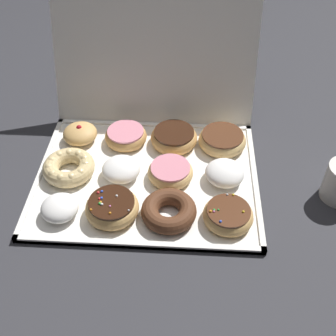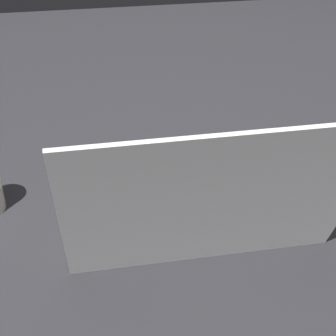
{
  "view_description": "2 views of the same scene",
  "coord_description": "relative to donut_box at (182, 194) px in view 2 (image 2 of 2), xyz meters",
  "views": [
    {
      "loc": [
        0.09,
        -0.69,
        0.72
      ],
      "look_at": [
        0.05,
        0.0,
        0.04
      ],
      "focal_mm": 44.76,
      "sensor_mm": 36.0,
      "label": 1
    },
    {
      "loc": [
        0.2,
        0.93,
        0.72
      ],
      "look_at": [
        0.03,
        -0.04,
        0.06
      ],
      "focal_mm": 54.64,
      "sensor_mm": 36.0,
      "label": 2
    }
  ],
  "objects": [
    {
      "name": "ground_plane",
      "position": [
        0.0,
        0.0,
        -0.01
      ],
      "size": [
        3.0,
        3.0,
        0.0
      ],
      "primitive_type": "plane",
      "color": "#333338"
    },
    {
      "name": "donut_box",
      "position": [
        0.0,
        0.0,
        0.0
      ],
      "size": [
        0.52,
        0.4,
        0.01
      ],
      "color": "white",
      "rests_on": "ground"
    },
    {
      "name": "box_lid_open",
      "position": [
        0.0,
        0.27,
        0.17
      ],
      "size": [
        0.52,
        0.14,
        0.36
      ],
      "primitive_type": "cube",
      "rotation": [
        1.21,
        0.0,
        0.0
      ],
      "color": "white",
      "rests_on": "ground"
    },
    {
      "name": "powdered_filled_donut_0",
      "position": [
        -0.18,
        -0.13,
        0.03
      ],
      "size": [
        0.08,
        0.08,
        0.04
      ],
      "color": "white",
      "rests_on": "donut_box"
    },
    {
      "name": "sprinkle_donut_1",
      "position": [
        -0.06,
        -0.12,
        0.03
      ],
      "size": [
        0.12,
        0.12,
        0.05
      ],
      "color": "tan",
      "rests_on": "donut_box"
    },
    {
      "name": "chocolate_cake_ring_donut_2",
      "position": [
        0.06,
        -0.12,
        0.02
      ],
      "size": [
        0.12,
        0.12,
        0.04
      ],
      "color": "#59331E",
      "rests_on": "donut_box"
    },
    {
      "name": "sprinkle_donut_3",
      "position": [
        0.18,
        -0.12,
        0.02
      ],
      "size": [
        0.11,
        0.11,
        0.04
      ],
      "color": "tan",
      "rests_on": "donut_box"
    },
    {
      "name": "cruller_donut_4",
      "position": [
        -0.18,
        -0.0,
        0.03
      ],
      "size": [
        0.12,
        0.12,
        0.04
      ],
      "color": "#EACC8C",
      "rests_on": "donut_box"
    },
    {
      "name": "powdered_filled_donut_5",
      "position": [
        -0.06,
        0.0,
        0.03
      ],
      "size": [
        0.09,
        0.09,
        0.04
      ],
      "color": "white",
      "rests_on": "donut_box"
    },
    {
      "name": "pink_frosted_donut_6",
      "position": [
        0.06,
        0.0,
        0.02
      ],
      "size": [
        0.11,
        0.11,
        0.03
      ],
      "color": "#E5B770",
      "rests_on": "donut_box"
    },
    {
      "name": "powdered_filled_donut_7",
      "position": [
        0.18,
        -0.0,
        0.03
      ],
      "size": [
        0.09,
        0.09,
        0.04
      ],
      "color": "white",
      "rests_on": "donut_box"
    },
    {
      "name": "jelly_filled_donut_8",
      "position": [
        -0.18,
        0.12,
        0.03
      ],
      "size": [
        0.09,
        0.09,
        0.05
      ],
      "color": "tan",
      "rests_on": "donut_box"
    },
    {
      "name": "pink_frosted_donut_9",
      "position": [
        -0.07,
        0.12,
        0.02
      ],
      "size": [
        0.11,
        0.11,
        0.04
      ],
      "color": "tan",
      "rests_on": "donut_box"
    },
    {
      "name": "chocolate_frosted_donut_10",
      "position": [
        0.06,
        0.12,
        0.02
      ],
      "size": [
        0.12,
        0.12,
        0.04
      ],
      "color": "tan",
      "rests_on": "donut_box"
    },
    {
      "name": "chocolate_frosted_donut_11",
      "position": [
        0.18,
        0.12,
        0.02
      ],
      "size": [
        0.12,
        0.12,
        0.04
      ],
      "color": "#E5B770",
      "rests_on": "donut_box"
    }
  ]
}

